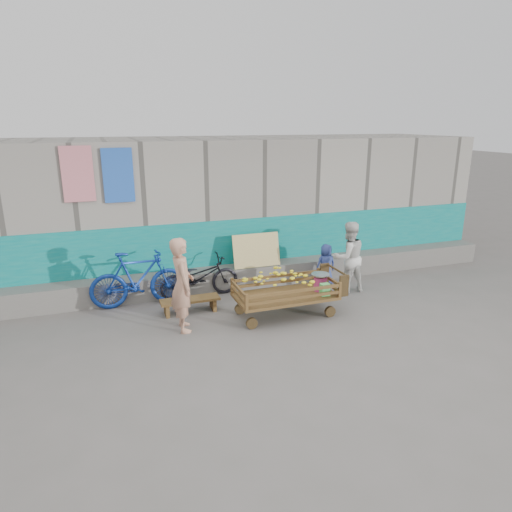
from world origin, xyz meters
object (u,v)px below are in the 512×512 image
object	(u,v)px
vendor_man	(182,285)
bicycle_dark	(200,277)
bench	(190,302)
banana_cart	(284,286)
bicycle_blue	(138,279)
woman	(348,257)
child	(326,265)

from	to	relation	value
vendor_man	bicycle_dark	world-z (taller)	vendor_man
bench	banana_cart	bearing A→B (deg)	-24.53
banana_cart	vendor_man	bearing A→B (deg)	178.53
bench	bicycle_blue	size ratio (longest dim) A/B	0.60
banana_cart	bicycle_dark	size ratio (longest dim) A/B	1.23
bicycle_dark	bicycle_blue	bearing A→B (deg)	89.24
woman	bicycle_dark	xyz separation A→B (m)	(-2.91, 0.69, -0.31)
child	bicycle_dark	xyz separation A→B (m)	(-2.67, 0.21, -0.03)
bicycle_dark	banana_cart	bearing A→B (deg)	-143.15
banana_cart	bench	bearing A→B (deg)	155.47
bench	child	distance (m)	3.06
banana_cart	bicycle_blue	size ratio (longest dim) A/B	1.09
banana_cart	child	distance (m)	1.89
woman	bicycle_dark	bearing A→B (deg)	-15.43
child	woman	bearing A→B (deg)	116.63
banana_cart	vendor_man	xyz separation A→B (m)	(-1.79, 0.05, 0.23)
vendor_man	bicycle_dark	size ratio (longest dim) A/B	1.00
bicycle_dark	bicycle_blue	size ratio (longest dim) A/B	0.89
banana_cart	bicycle_dark	bearing A→B (deg)	130.78
child	bicycle_blue	world-z (taller)	bicycle_blue
banana_cart	child	size ratio (longest dim) A/B	2.17
bench	bicycle_dark	size ratio (longest dim) A/B	0.68
bench	bicycle_blue	distance (m)	1.10
banana_cart	child	bearing A→B (deg)	38.95
bench	child	world-z (taller)	child
bicycle_blue	woman	bearing A→B (deg)	-97.21
woman	banana_cart	bearing A→B (deg)	20.40
child	bicycle_blue	size ratio (longest dim) A/B	0.50
vendor_man	child	size ratio (longest dim) A/B	1.77
banana_cart	bicycle_dark	distance (m)	1.85
banana_cart	woman	distance (m)	1.85
bicycle_blue	vendor_man	bearing A→B (deg)	-153.69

